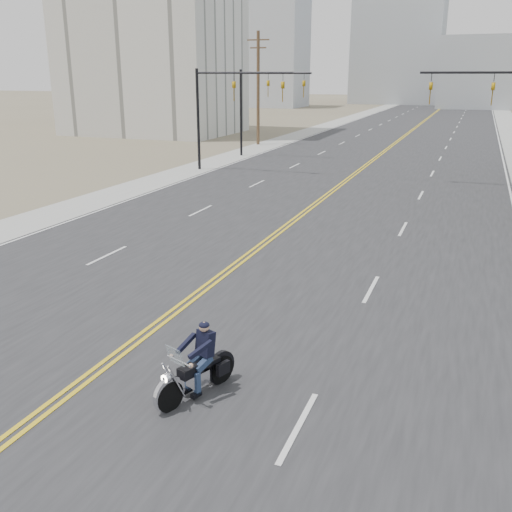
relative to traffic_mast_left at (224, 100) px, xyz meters
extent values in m
cube|color=#303033|center=(8.98, 38.00, -4.93)|extent=(20.00, 200.00, 0.01)
cube|color=#A5A5A0|center=(-2.52, 38.00, -4.93)|extent=(3.00, 200.00, 0.01)
cube|color=#A5A5A0|center=(20.48, 38.00, -4.93)|extent=(3.00, 200.00, 0.01)
cylinder|color=black|center=(-2.02, 0.00, -1.44)|extent=(0.20, 0.20, 7.00)
cylinder|color=black|center=(1.48, 0.00, 1.76)|extent=(7.00, 0.14, 0.14)
imported|color=#BF8C0C|center=(0.78, 0.00, 1.11)|extent=(0.21, 0.26, 1.30)
imported|color=#BF8C0C|center=(4.28, 0.00, 1.11)|extent=(0.21, 0.26, 1.30)
cylinder|color=black|center=(16.48, 0.00, 1.76)|extent=(7.00, 0.14, 0.14)
imported|color=#BF8C0C|center=(17.18, 0.00, 1.11)|extent=(0.21, 0.26, 1.30)
imported|color=#BF8C0C|center=(13.68, 0.00, 1.11)|extent=(0.21, 0.26, 1.30)
cylinder|color=black|center=(-2.02, 8.00, -1.44)|extent=(0.20, 0.20, 7.00)
cylinder|color=black|center=(0.98, 8.00, 1.76)|extent=(6.00, 0.14, 0.14)
imported|color=#BF8C0C|center=(0.38, 8.00, 1.11)|extent=(0.21, 0.26, 1.30)
imported|color=#BF8C0C|center=(3.38, 8.00, 1.11)|extent=(0.21, 0.26, 1.30)
cylinder|color=brown|center=(-3.52, 16.00, 0.31)|extent=(0.30, 0.30, 10.50)
cube|color=brown|center=(-3.52, 16.00, 4.76)|extent=(2.20, 0.12, 0.12)
cube|color=brown|center=(-3.52, 16.00, 4.06)|extent=(1.60, 0.12, 0.12)
cube|color=#B7BCC6|center=(-26.02, 83.00, 6.06)|extent=(14.00, 12.00, 22.00)
cube|color=#ADB2B7|center=(16.98, 93.00, 2.06)|extent=(18.00, 14.00, 14.00)
cube|color=#ADB2B7|center=(-3.02, 108.00, 8.06)|extent=(20.00, 15.00, 26.00)
cube|color=#ADB2B7|center=(-41.02, 98.00, 3.06)|extent=(12.00, 12.00, 16.00)
camera|label=1|loc=(16.62, -37.23, 1.62)|focal=40.00mm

